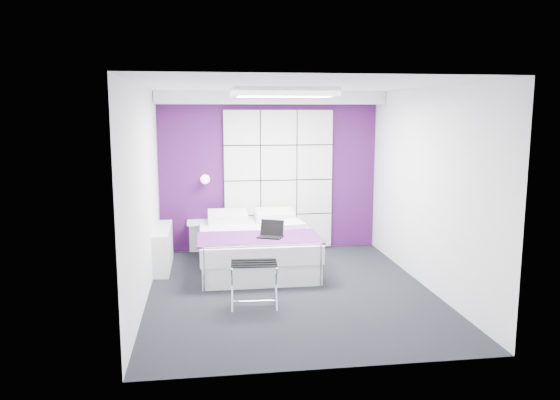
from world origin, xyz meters
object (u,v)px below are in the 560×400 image
nightstand (201,222)px  laptop (270,233)px  wall_lamp (205,179)px  luggage_rack (254,284)px  bed (256,247)px  radiator (163,248)px

nightstand → laptop: (0.95, -1.41, 0.11)m
wall_lamp → luggage_rack: bearing=-78.1°
bed → nightstand: (-0.80, 0.90, 0.22)m
luggage_rack → bed: bearing=87.8°
bed → luggage_rack: size_ratio=3.78×
nightstand → laptop: bearing=-56.0°
bed → laptop: size_ratio=6.20×
luggage_rack → wall_lamp: bearing=105.8°
bed → nightstand: 1.22m
bed → nightstand: size_ratio=4.79×
wall_lamp → radiator: 1.35m
radiator → luggage_rack: 2.15m
bed → laptop: laptop is taller
radiator → laptop: (1.51, -0.69, 0.33)m
wall_lamp → bed: bearing=-52.6°
radiator → bed: size_ratio=0.59×
luggage_rack → laptop: 1.21m
laptop → nightstand: bearing=148.4°
luggage_rack → laptop: size_ratio=1.64×
bed → luggage_rack: 1.64m
radiator → laptop: laptop is taller
bed → wall_lamp: bearing=127.4°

